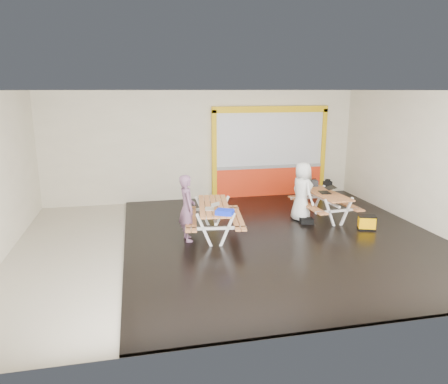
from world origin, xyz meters
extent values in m
cube|color=#BDB3A0|center=(0.00, 0.00, -0.01)|extent=(10.00, 8.00, 0.01)
cube|color=white|center=(0.00, 0.00, 3.50)|extent=(10.00, 8.00, 0.01)
cube|color=beige|center=(0.00, 4.00, 1.75)|extent=(10.00, 0.01, 3.50)
cube|color=beige|center=(0.00, -4.00, 1.75)|extent=(10.00, 0.01, 3.50)
cube|color=beige|center=(5.00, 0.00, 1.75)|extent=(0.01, 8.00, 3.50)
cube|color=black|center=(1.25, 0.00, 0.03)|extent=(7.50, 7.98, 0.05)
cube|color=red|center=(2.20, 3.93, 0.50)|extent=(3.60, 0.12, 1.00)
cube|color=gray|center=(2.20, 3.93, 1.03)|extent=(3.60, 0.14, 0.10)
cube|color=silver|center=(2.20, 3.94, 1.94)|extent=(3.60, 0.08, 1.72)
cube|color=#E8B30E|center=(0.33, 3.92, 1.45)|extent=(0.14, 0.16, 2.90)
cube|color=#E8B30E|center=(4.07, 3.92, 1.45)|extent=(0.14, 0.16, 2.90)
cube|color=#E8B30E|center=(2.20, 3.92, 2.90)|extent=(3.88, 0.16, 0.20)
cube|color=#C57943|center=(-0.63, 0.48, 0.79)|extent=(0.40, 2.01, 0.04)
cube|color=#C57943|center=(-0.49, 0.46, 0.79)|extent=(0.40, 2.01, 0.04)
cube|color=#C57943|center=(-0.35, 0.44, 0.79)|extent=(0.40, 2.01, 0.04)
cube|color=#C57943|center=(-0.21, 0.42, 0.79)|extent=(0.40, 2.01, 0.04)
cube|color=#C57943|center=(-0.07, 0.40, 0.79)|extent=(0.40, 2.01, 0.04)
cube|color=white|center=(-0.71, -0.28, 0.43)|extent=(0.38, 0.11, 0.81)
cube|color=white|center=(-0.19, -0.35, 0.43)|extent=(0.38, 0.11, 0.81)
cube|color=white|center=(-0.45, -0.32, 0.47)|extent=(1.38, 0.25, 0.06)
cube|color=white|center=(-0.45, -0.32, 0.74)|extent=(0.68, 0.15, 0.06)
cube|color=white|center=(-0.51, 1.24, 0.43)|extent=(0.38, 0.11, 0.81)
cube|color=white|center=(0.01, 1.17, 0.43)|extent=(0.38, 0.11, 0.81)
cube|color=white|center=(-0.25, 1.20, 0.47)|extent=(1.38, 0.25, 0.06)
cube|color=white|center=(-0.25, 1.20, 0.74)|extent=(0.68, 0.15, 0.06)
cube|color=white|center=(-0.35, 0.44, 0.58)|extent=(0.28, 1.65, 0.06)
cube|color=#C57943|center=(-0.97, 0.53, 0.48)|extent=(0.39, 2.01, 0.04)
cube|color=#C57943|center=(-0.83, 0.51, 0.48)|extent=(0.39, 2.01, 0.04)
cube|color=#C57943|center=(0.13, 0.38, 0.48)|extent=(0.39, 2.01, 0.04)
cube|color=#C57943|center=(0.27, 0.36, 0.48)|extent=(0.39, 2.01, 0.04)
cube|color=#C57943|center=(2.62, 1.15, 0.75)|extent=(0.26, 1.93, 0.04)
cube|color=#C57943|center=(2.75, 1.16, 0.75)|extent=(0.26, 1.93, 0.04)
cube|color=#C57943|center=(2.89, 1.17, 0.75)|extent=(0.26, 1.93, 0.04)
cube|color=#C57943|center=(3.03, 1.18, 0.75)|extent=(0.26, 1.93, 0.04)
cube|color=#C57943|center=(3.16, 1.19, 0.75)|extent=(0.26, 1.93, 0.04)
cube|color=white|center=(2.69, 0.43, 0.41)|extent=(0.36, 0.08, 0.77)
cube|color=white|center=(3.19, 0.46, 0.41)|extent=(0.36, 0.08, 0.77)
cube|color=white|center=(2.94, 0.44, 0.45)|extent=(1.32, 0.15, 0.06)
cube|color=white|center=(2.94, 0.44, 0.70)|extent=(0.65, 0.10, 0.06)
cube|color=white|center=(2.59, 1.88, 0.41)|extent=(0.36, 0.08, 0.77)
cube|color=white|center=(3.09, 1.92, 0.41)|extent=(0.36, 0.08, 0.77)
cube|color=white|center=(2.84, 1.90, 0.45)|extent=(1.32, 0.15, 0.06)
cube|color=white|center=(2.84, 1.90, 0.70)|extent=(0.65, 0.10, 0.06)
cube|color=white|center=(2.89, 1.17, 0.56)|extent=(0.17, 1.58, 0.06)
cube|color=#C57943|center=(2.30, 1.13, 0.46)|extent=(0.25, 1.93, 0.04)
cube|color=#C57943|center=(2.43, 1.14, 0.46)|extent=(0.25, 1.93, 0.04)
cube|color=#C57943|center=(3.35, 1.21, 0.46)|extent=(0.25, 1.93, 0.04)
cube|color=#C57943|center=(3.48, 1.22, 0.46)|extent=(0.25, 1.93, 0.04)
imported|color=#724D68|center=(-1.03, 0.19, 0.84)|extent=(0.43, 0.61, 1.57)
imported|color=white|center=(2.23, 1.18, 0.81)|extent=(0.68, 0.90, 1.65)
cube|color=silver|center=(-0.51, 0.11, 0.81)|extent=(0.26, 0.34, 0.02)
cube|color=silver|center=(-0.38, 0.09, 0.92)|extent=(0.25, 0.33, 0.06)
cube|color=silver|center=(-0.39, 0.09, 0.92)|extent=(0.21, 0.29, 0.05)
cube|color=black|center=(2.87, 1.14, 0.78)|extent=(0.30, 0.39, 0.02)
cube|color=black|center=(3.03, 1.12, 0.91)|extent=(0.28, 0.39, 0.07)
cube|color=silver|center=(3.03, 1.12, 0.91)|extent=(0.24, 0.34, 0.06)
cube|color=#0F29DF|center=(-0.26, -0.39, 0.86)|extent=(0.46, 0.41, 0.11)
cube|color=black|center=(2.82, 1.97, 0.86)|extent=(0.41, 0.23, 0.18)
cylinder|color=black|center=(2.82, 1.97, 0.99)|extent=(0.29, 0.05, 0.02)
cube|color=black|center=(3.42, 2.10, 0.68)|extent=(0.26, 0.18, 0.35)
cylinder|color=black|center=(3.42, 2.10, 0.88)|extent=(0.17, 0.17, 0.09)
cube|color=black|center=(2.23, 0.80, 0.11)|extent=(0.38, 0.30, 0.13)
cube|color=black|center=(3.52, 0.01, 0.07)|extent=(0.50, 0.41, 0.04)
cube|color=#FFAA00|center=(3.52, 0.01, 0.23)|extent=(0.47, 0.38, 0.32)
cube|color=black|center=(3.52, 0.01, 0.40)|extent=(0.50, 0.41, 0.03)
camera|label=1|loc=(-2.16, -9.09, 3.52)|focal=33.43mm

